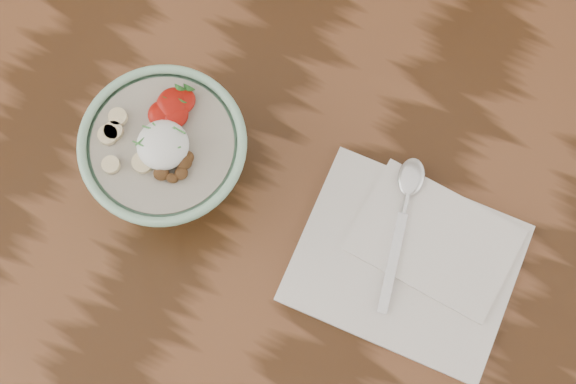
# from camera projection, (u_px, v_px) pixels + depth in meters

# --- Properties ---
(table) EXTENTS (1.60, 0.90, 0.75)m
(table) POSITION_uv_depth(u_px,v_px,m) (203.00, 219.00, 0.98)
(table) COLOR #391F0E
(table) RESTS_ON ground
(breakfast_bowl) EXTENTS (0.17, 0.17, 0.12)m
(breakfast_bowl) POSITION_uv_depth(u_px,v_px,m) (167.00, 154.00, 0.84)
(breakfast_bowl) COLOR #96CAA7
(breakfast_bowl) RESTS_ON table
(napkin) EXTENTS (0.24, 0.20, 0.01)m
(napkin) POSITION_uv_depth(u_px,v_px,m) (412.00, 258.00, 0.87)
(napkin) COLOR white
(napkin) RESTS_ON table
(spoon) EXTENTS (0.06, 0.18, 0.01)m
(spoon) POSITION_uv_depth(u_px,v_px,m) (407.00, 198.00, 0.87)
(spoon) COLOR silver
(spoon) RESTS_ON napkin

